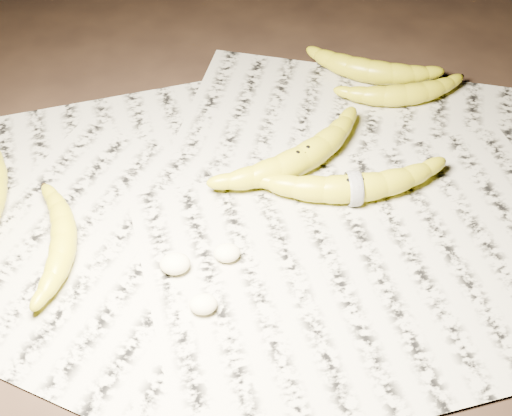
{
  "coord_description": "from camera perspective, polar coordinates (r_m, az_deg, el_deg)",
  "views": [
    {
      "loc": [
        -0.08,
        -0.61,
        0.68
      ],
      "look_at": [
        -0.03,
        -0.01,
        0.05
      ],
      "focal_mm": 50.0,
      "sensor_mm": 36.0,
      "label": 1
    }
  ],
  "objects": [
    {
      "name": "measuring_tape",
      "position": [
        0.94,
        7.83,
        1.73
      ],
      "size": [
        0.01,
        0.05,
        0.05
      ],
      "primitive_type": "torus",
      "rotation": [
        0.0,
        1.57,
        0.04
      ],
      "color": "white",
      "rests_on": "newspaper_patch"
    },
    {
      "name": "flesh_chunk_a",
      "position": [
        0.86,
        -6.51,
        -4.28
      ],
      "size": [
        0.04,
        0.03,
        0.02
      ],
      "primitive_type": "ellipsoid",
      "color": "beige",
      "rests_on": "newspaper_patch"
    },
    {
      "name": "banana_upper_a",
      "position": [
        1.11,
        11.78,
        9.0
      ],
      "size": [
        0.18,
        0.07,
        0.03
      ],
      "primitive_type": null,
      "rotation": [
        0.0,
        0.0,
        0.08
      ],
      "color": "gold",
      "rests_on": "newspaper_patch"
    },
    {
      "name": "ground",
      "position": [
        0.92,
        1.79,
        -1.7
      ],
      "size": [
        3.0,
        3.0,
        0.0
      ],
      "primitive_type": "plane",
      "color": "black",
      "rests_on": "ground"
    },
    {
      "name": "flesh_chunk_c",
      "position": [
        0.87,
        -2.35,
        -3.43
      ],
      "size": [
        0.03,
        0.03,
        0.02
      ],
      "primitive_type": "ellipsoid",
      "color": "beige",
      "rests_on": "newspaper_patch"
    },
    {
      "name": "banana_center",
      "position": [
        0.97,
        3.65,
        4.08
      ],
      "size": [
        0.22,
        0.17,
        0.04
      ],
      "primitive_type": null,
      "rotation": [
        0.0,
        0.0,
        0.56
      ],
      "color": "gold",
      "rests_on": "newspaper_patch"
    },
    {
      "name": "newspaper_patch",
      "position": [
        0.94,
        -0.29,
        -0.06
      ],
      "size": [
        0.9,
        0.7,
        0.01
      ],
      "primitive_type": "cube",
      "color": "#AEAB95",
      "rests_on": "ground"
    },
    {
      "name": "flesh_chunk_b",
      "position": [
        0.82,
        -4.25,
        -7.53
      ],
      "size": [
        0.03,
        0.03,
        0.02
      ],
      "primitive_type": "ellipsoid",
      "color": "beige",
      "rests_on": "newspaper_patch"
    },
    {
      "name": "banana_left_b",
      "position": [
        0.9,
        -15.19,
        -2.41
      ],
      "size": [
        0.06,
        0.17,
        0.03
      ],
      "primitive_type": null,
      "rotation": [
        0.0,
        0.0,
        1.62
      ],
      "color": "gold",
      "rests_on": "newspaper_patch"
    },
    {
      "name": "banana_upper_b",
      "position": [
        1.15,
        9.11,
        10.91
      ],
      "size": [
        0.19,
        0.12,
        0.04
      ],
      "primitive_type": null,
      "rotation": [
        0.0,
        0.0,
        -0.38
      ],
      "color": "gold",
      "rests_on": "newspaper_patch"
    },
    {
      "name": "banana_taped",
      "position": [
        0.94,
        7.83,
        1.73
      ],
      "size": [
        0.23,
        0.07,
        0.04
      ],
      "primitive_type": null,
      "rotation": [
        0.0,
        0.0,
        0.04
      ],
      "color": "gold",
      "rests_on": "newspaper_patch"
    }
  ]
}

